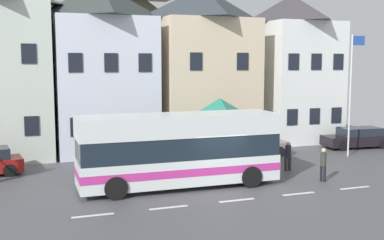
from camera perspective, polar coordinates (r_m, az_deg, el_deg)
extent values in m
cube|color=#4C4D52|center=(21.74, 3.81, -8.62)|extent=(40.00, 60.00, 0.06)
cube|color=silver|center=(18.89, -11.71, -11.06)|extent=(1.60, 0.20, 0.01)
cube|color=silver|center=(19.50, -2.80, -10.35)|extent=(1.60, 0.20, 0.01)
cube|color=silver|center=(20.52, 5.35, -9.48)|extent=(1.60, 0.20, 0.01)
cube|color=silver|center=(21.92, 12.57, -8.55)|extent=(1.60, 0.20, 0.01)
cube|color=silver|center=(23.61, 18.80, -7.63)|extent=(1.60, 0.20, 0.01)
cube|color=silver|center=(30.92, -21.14, 4.32)|extent=(5.04, 5.37, 9.27)
cube|color=black|center=(28.40, -18.52, -0.66)|extent=(0.80, 0.06, 1.10)
cube|color=black|center=(28.18, -18.84, 7.49)|extent=(0.80, 0.06, 1.10)
cube|color=silver|center=(31.76, -10.54, 4.06)|extent=(6.13, 6.25, 8.53)
pyramid|color=#313A38|center=(31.96, -10.76, 13.72)|extent=(6.13, 6.25, 2.20)
cube|color=black|center=(28.58, -13.49, -0.80)|extent=(0.80, 0.06, 1.10)
cube|color=black|center=(28.86, -9.45, -0.63)|extent=(0.80, 0.06, 1.10)
cube|color=black|center=(29.28, -5.51, -0.46)|extent=(0.80, 0.06, 1.10)
cube|color=black|center=(28.33, -13.70, 6.65)|extent=(0.80, 0.06, 1.10)
cube|color=black|center=(28.61, -9.60, 6.75)|extent=(0.80, 0.06, 1.10)
cube|color=black|center=(29.04, -5.60, 6.82)|extent=(0.80, 0.06, 1.10)
cube|color=beige|center=(33.45, 1.27, 4.41)|extent=(6.39, 6.04, 8.64)
pyramid|color=#30383D|center=(33.65, 1.29, 13.69)|extent=(6.39, 6.04, 2.22)
cube|color=black|center=(30.23, 0.48, -0.15)|extent=(0.80, 0.06, 1.10)
cube|color=black|center=(31.46, 5.96, 0.09)|extent=(0.80, 0.06, 1.10)
cube|color=black|center=(30.00, 0.49, 6.99)|extent=(0.80, 0.06, 1.10)
cube|color=black|center=(31.24, 6.04, 6.95)|extent=(0.80, 0.06, 1.10)
cube|color=white|center=(36.87, 11.58, 4.48)|extent=(5.35, 6.64, 8.61)
pyramid|color=#3B373C|center=(37.04, 11.79, 12.78)|extent=(5.35, 6.64, 2.10)
cube|color=black|center=(33.26, 11.84, 0.34)|extent=(0.80, 0.06, 1.10)
cube|color=black|center=(34.22, 14.39, 0.45)|extent=(0.80, 0.06, 1.10)
cube|color=black|center=(35.25, 16.79, 0.56)|extent=(0.80, 0.06, 1.10)
cube|color=black|center=(33.05, 12.00, 6.80)|extent=(0.80, 0.06, 1.10)
cube|color=black|center=(34.02, 14.58, 6.73)|extent=(0.80, 0.06, 1.10)
cube|color=black|center=(35.05, 17.01, 6.65)|extent=(0.80, 0.06, 1.10)
cone|color=#6E6E58|center=(55.02, -8.27, 8.48)|extent=(39.27, 39.27, 14.70)
cube|color=silver|center=(22.37, -1.57, -5.84)|extent=(9.29, 2.56, 1.20)
cube|color=#BF338C|center=(22.36, -1.57, -5.69)|extent=(9.31, 2.58, 0.36)
cube|color=#19232D|center=(22.15, -1.58, -3.06)|extent=(9.19, 2.52, 1.01)
cube|color=silver|center=(22.00, -1.59, -0.55)|extent=(9.29, 2.56, 0.94)
cube|color=#19232D|center=(23.92, 9.12, -2.40)|extent=(0.09, 2.04, 0.97)
cylinder|color=black|center=(24.58, 4.67, -5.52)|extent=(1.00, 0.29, 1.00)
cylinder|color=black|center=(22.52, 7.05, -6.71)|extent=(1.00, 0.29, 1.00)
cylinder|color=black|center=(22.87, -10.04, -6.55)|extent=(1.00, 0.29, 1.00)
cylinder|color=black|center=(20.64, -9.04, -8.01)|extent=(1.00, 0.29, 1.00)
cylinder|color=#473D33|center=(27.64, -1.22, -2.64)|extent=(0.14, 0.14, 2.40)
cylinder|color=#473D33|center=(28.83, 5.02, -2.26)|extent=(0.14, 0.14, 2.40)
cylinder|color=#473D33|center=(24.57, 1.21, -3.84)|extent=(0.14, 0.14, 2.40)
cylinder|color=#473D33|center=(25.91, 8.06, -3.34)|extent=(0.14, 0.14, 2.40)
pyramid|color=#267C66|center=(26.42, 3.29, 1.09)|extent=(3.60, 3.60, 1.42)
cube|color=black|center=(34.38, 18.97, -2.29)|extent=(4.74, 2.18, 0.65)
cube|color=#1E232D|center=(34.42, 19.33, -1.30)|extent=(2.89, 1.79, 0.54)
cylinder|color=black|center=(32.92, 17.53, -2.96)|extent=(0.66, 0.26, 0.64)
cylinder|color=black|center=(34.32, 16.08, -2.52)|extent=(0.66, 0.26, 0.64)
cylinder|color=black|center=(34.59, 21.82, -2.67)|extent=(0.66, 0.26, 0.64)
cylinder|color=black|center=(35.93, 20.27, -2.26)|extent=(0.66, 0.26, 0.64)
cylinder|color=black|center=(26.10, -20.86, -5.63)|extent=(0.66, 0.28, 0.64)
cylinder|color=black|center=(27.70, -21.25, -4.94)|extent=(0.66, 0.28, 0.64)
cube|color=slate|center=(30.25, 7.45, -3.19)|extent=(4.25, 2.42, 0.65)
cube|color=#1E232D|center=(30.08, 7.10, -2.06)|extent=(2.62, 1.96, 0.57)
cylinder|color=black|center=(31.53, 9.22, -3.15)|extent=(0.66, 0.29, 0.64)
cylinder|color=black|center=(29.91, 10.40, -3.72)|extent=(0.66, 0.29, 0.64)
cylinder|color=black|center=(30.72, 4.57, -3.35)|extent=(0.66, 0.29, 0.64)
cylinder|color=black|center=(29.06, 5.51, -3.96)|extent=(0.66, 0.29, 0.64)
cylinder|color=black|center=(24.25, 15.50, -6.15)|extent=(0.12, 0.12, 0.82)
cylinder|color=black|center=(24.33, 15.11, -6.09)|extent=(0.12, 0.12, 0.82)
cylinder|color=#2D382D|center=(24.15, 15.36, -4.54)|extent=(0.29, 0.29, 0.65)
sphere|color=#D1AD89|center=(24.07, 15.39, -3.51)|extent=(0.22, 0.22, 0.22)
cylinder|color=#38332D|center=(26.29, 11.54, -5.06)|extent=(0.18, 0.18, 0.79)
cylinder|color=#38332D|center=(26.21, 11.11, -5.08)|extent=(0.18, 0.18, 0.79)
cylinder|color=#232B38|center=(26.12, 11.36, -3.67)|extent=(0.32, 0.32, 0.62)
sphere|color=#D1AD89|center=(26.05, 11.38, -2.77)|extent=(0.21, 0.21, 0.21)
cube|color=#473828|center=(28.26, -0.11, -3.96)|extent=(1.55, 0.45, 0.08)
cube|color=#473828|center=(28.43, -0.26, -3.45)|extent=(1.55, 0.06, 0.40)
cube|color=#2D2D33|center=(28.09, -1.45, -4.50)|extent=(0.08, 0.36, 0.45)
cube|color=#2D2D33|center=(28.54, 1.21, -4.32)|extent=(0.08, 0.36, 0.45)
cylinder|color=silver|center=(30.71, 18.29, 2.69)|extent=(0.10, 0.10, 7.42)
cube|color=#264CA5|center=(30.95, 19.20, 8.92)|extent=(0.90, 0.03, 0.56)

